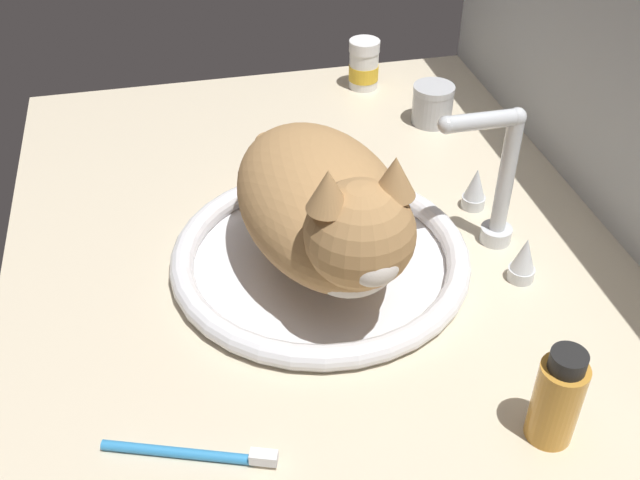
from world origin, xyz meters
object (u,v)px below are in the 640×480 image
Objects in this scene: pill_bottle at (364,66)px; amber_bottle at (557,398)px; toothbrush at (194,453)px; metal_jar at (433,104)px; sink_basin at (320,257)px; faucet at (497,193)px; cat at (328,210)px.

amber_bottle is at bearing -1.42° from pill_bottle.
pill_bottle reaches higher than toothbrush.
pill_bottle is 16.10cm from metal_jar.
metal_jar reaches higher than sink_basin.
metal_jar is at bearing 140.95° from sink_basin.
faucet is 1.17× the size of toothbrush.
metal_jar is (-31.03, 3.05, -4.39)cm from faucet.
toothbrush is at bearing -97.94° from amber_bottle.
cat is 51.37cm from pill_bottle.
toothbrush is (22.18, -17.97, -9.63)cm from cat.
pill_bottle is at bearing -174.56° from faucet.
faucet reaches higher than toothbrush.
cat is 30.13cm from toothbrush.
toothbrush is at bearing -26.84° from pill_bottle.
amber_bottle reaches higher than toothbrush.
cat is 2.56× the size of toothbrush.
sink_basin is 0.88× the size of cat.
pill_bottle is (-45.33, -4.32, -3.66)cm from faucet.
metal_jar is at bearing 143.48° from cat.
cat is at bearing 6.92° from sink_basin.
metal_jar is at bearing 171.33° from amber_bottle.
sink_basin is 4.34× the size of pill_bottle.
faucet reaches higher than sink_basin.
cat is at bearing -36.52° from metal_jar.
amber_bottle is (74.75, -1.85, 1.25)cm from pill_bottle.
faucet is 2.92× the size of metal_jar.
metal_jar is 61.18cm from amber_bottle.
amber_bottle is at bearing 82.06° from toothbrush.
cat is at bearing 140.99° from toothbrush.
faucet is at bearing 121.87° from toothbrush.
faucet is 22.12cm from cat.
cat is 4.94× the size of pill_bottle.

